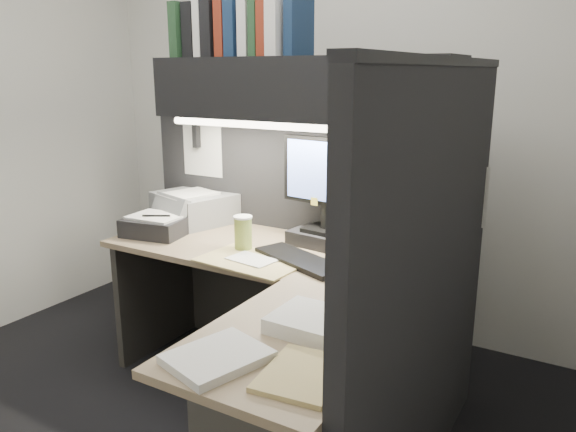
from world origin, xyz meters
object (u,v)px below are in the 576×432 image
(coffee_cup, at_px, (243,234))
(desk, at_px, (269,370))
(keyboard, at_px, (300,260))
(notebook_stack, at_px, (157,226))
(monitor, at_px, (327,204))
(telephone, at_px, (397,246))
(printer, at_px, (195,207))
(overhead_shelf, at_px, (298,89))

(coffee_cup, bearing_deg, desk, -46.91)
(keyboard, bearing_deg, notebook_stack, -158.59)
(monitor, bearing_deg, telephone, 14.20)
(keyboard, bearing_deg, monitor, 113.99)
(printer, bearing_deg, keyboard, -3.45)
(desk, xyz_separation_m, notebook_stack, (-1.00, 0.46, 0.33))
(monitor, bearing_deg, keyboard, -80.97)
(telephone, xyz_separation_m, coffee_cup, (-0.67, -0.31, 0.04))
(desk, bearing_deg, monitor, 99.72)
(telephone, bearing_deg, desk, -97.60)
(printer, height_order, notebook_stack, printer)
(overhead_shelf, bearing_deg, coffee_cup, -118.89)
(monitor, distance_m, notebook_stack, 0.94)
(overhead_shelf, xyz_separation_m, coffee_cup, (-0.15, -0.27, -0.69))
(desk, height_order, monitor, monitor)
(keyboard, xyz_separation_m, telephone, (0.34, 0.33, 0.03))
(telephone, xyz_separation_m, notebook_stack, (-1.23, -0.33, 0.01))
(monitor, distance_m, printer, 0.89)
(monitor, bearing_deg, notebook_stack, -155.28)
(printer, bearing_deg, monitor, 14.19)
(monitor, bearing_deg, desk, -73.54)
(printer, bearing_deg, telephone, 17.04)
(monitor, height_order, telephone, monitor)
(overhead_shelf, bearing_deg, desk, -68.21)
(desk, height_order, printer, printer)
(keyboard, distance_m, notebook_stack, 0.89)
(coffee_cup, bearing_deg, notebook_stack, -178.22)
(overhead_shelf, bearing_deg, monitor, -1.36)
(printer, relative_size, notebook_stack, 1.33)
(overhead_shelf, relative_size, monitor, 2.85)
(telephone, height_order, notebook_stack, notebook_stack)
(telephone, bearing_deg, notebook_stack, -156.78)
(coffee_cup, relative_size, notebook_stack, 0.51)
(monitor, relative_size, printer, 1.30)
(telephone, bearing_deg, printer, -171.43)
(keyboard, height_order, notebook_stack, notebook_stack)
(desk, bearing_deg, keyboard, 104.24)
(telephone, distance_m, notebook_stack, 1.27)
(overhead_shelf, distance_m, telephone, 0.90)
(desk, relative_size, coffee_cup, 10.51)
(keyboard, xyz_separation_m, coffee_cup, (-0.33, 0.02, 0.07))
(desk, xyz_separation_m, keyboard, (-0.12, 0.46, 0.30))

